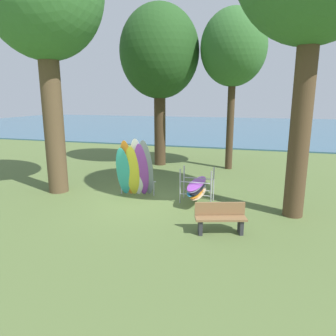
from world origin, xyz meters
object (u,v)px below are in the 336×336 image
Objects in this scene: tree_mid_behind at (159,53)px; park_bench at (220,217)px; tree_far_left_back at (234,49)px; leaning_board_pile at (135,170)px; board_storage_rack at (197,187)px.

tree_mid_behind is 10.77m from park_bench.
leaning_board_pile is (-2.95, -5.82, -4.97)m from tree_far_left_back.
tree_far_left_back is at bearing 84.24° from board_storage_rack.
board_storage_rack is 1.46× the size of park_bench.
leaning_board_pile is at bearing 145.61° from park_bench.
leaning_board_pile is at bearing -116.85° from tree_far_left_back.
leaning_board_pile is 2.42m from board_storage_rack.
park_bench is at bearing -62.05° from tree_mid_behind.
tree_far_left_back is at bearing 63.15° from leaning_board_pile.
leaning_board_pile is 1.06× the size of board_storage_rack.
tree_mid_behind is 8.53m from board_storage_rack.
board_storage_rack is at bearing 0.61° from leaning_board_pile.
tree_far_left_back is 7.99m from board_storage_rack.
park_bench is at bearing -34.39° from leaning_board_pile.
leaning_board_pile is 1.55× the size of park_bench.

